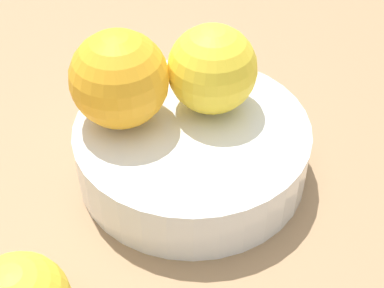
% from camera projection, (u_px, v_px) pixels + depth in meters
% --- Properties ---
extents(ground_plane, '(1.10, 1.10, 0.02)m').
position_uv_depth(ground_plane, '(192.00, 177.00, 0.49)').
color(ground_plane, '#997551').
extents(fruit_bowl, '(0.19, 0.19, 0.05)m').
position_uv_depth(fruit_bowl, '(192.00, 149.00, 0.47)').
color(fruit_bowl, white).
rests_on(fruit_bowl, ground_plane).
extents(orange_in_bowl_0, '(0.08, 0.08, 0.08)m').
position_uv_depth(orange_in_bowl_0, '(121.00, 75.00, 0.44)').
color(orange_in_bowl_0, '#F9A823').
rests_on(orange_in_bowl_0, fruit_bowl).
extents(orange_in_bowl_1, '(0.07, 0.07, 0.07)m').
position_uv_depth(orange_in_bowl_1, '(212.00, 69.00, 0.45)').
color(orange_in_bowl_1, yellow).
rests_on(orange_in_bowl_1, fruit_bowl).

